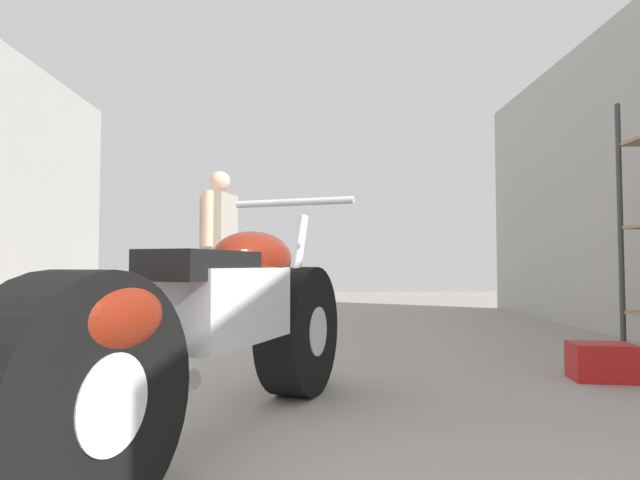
# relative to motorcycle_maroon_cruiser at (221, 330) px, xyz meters

# --- Properties ---
(ground_plane) EXTENTS (18.68, 18.68, 0.00)m
(ground_plane) POSITION_rel_motorcycle_maroon_cruiser_xyz_m (0.15, 1.78, -0.42)
(ground_plane) COLOR gray
(motorcycle_maroon_cruiser) EXTENTS (1.01, 2.10, 1.01)m
(motorcycle_maroon_cruiser) POSITION_rel_motorcycle_maroon_cruiser_xyz_m (0.00, 0.00, 0.00)
(motorcycle_maroon_cruiser) COLOR black
(motorcycle_maroon_cruiser) RESTS_ON ground_plane
(mechanic_in_blue) EXTENTS (0.34, 0.67, 1.66)m
(mechanic_in_blue) POSITION_rel_motorcycle_maroon_cruiser_xyz_m (-0.63, 3.54, 0.52)
(mechanic_in_blue) COLOR #2D3851
(mechanic_in_blue) RESTS_ON ground_plane
(red_toolbox) EXTENTS (0.37, 0.29, 0.21)m
(red_toolbox) POSITION_rel_motorcycle_maroon_cruiser_xyz_m (2.04, 1.05, -0.32)
(red_toolbox) COLOR #B21919
(red_toolbox) RESTS_ON ground_plane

